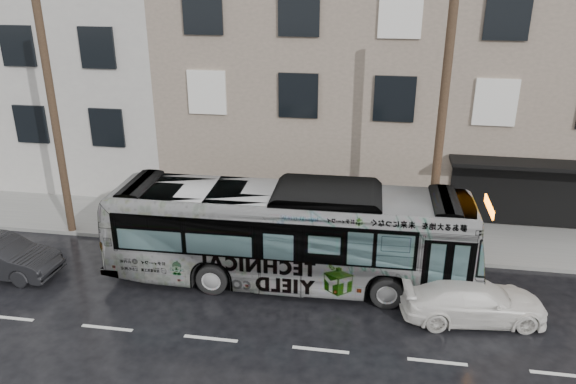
# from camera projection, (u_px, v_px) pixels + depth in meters

# --- Properties ---
(ground) EXTENTS (120.00, 120.00, 0.00)m
(ground) POSITION_uv_depth(u_px,v_px,m) (232.00, 293.00, 18.53)
(ground) COLOR black
(ground) RESTS_ON ground
(sidewalk) EXTENTS (90.00, 3.60, 0.15)m
(sidewalk) POSITION_uv_depth(u_px,v_px,m) (262.00, 227.00, 22.99)
(sidewalk) COLOR gray
(sidewalk) RESTS_ON ground
(building_taupe) EXTENTS (20.00, 12.00, 11.00)m
(building_taupe) POSITION_uv_depth(u_px,v_px,m) (393.00, 66.00, 27.35)
(building_taupe) COLOR gray
(building_taupe) RESTS_ON ground
(utility_pole_front) EXTENTS (0.30, 0.30, 9.00)m
(utility_pole_front) POSITION_uv_depth(u_px,v_px,m) (440.00, 138.00, 18.84)
(utility_pole_front) COLOR #453322
(utility_pole_front) RESTS_ON sidewalk
(utility_pole_rear) EXTENTS (0.30, 0.30, 9.00)m
(utility_pole_rear) POSITION_uv_depth(u_px,v_px,m) (55.00, 121.00, 20.93)
(utility_pole_rear) COLOR #453322
(utility_pole_rear) RESTS_ON sidewalk
(sign_post) EXTENTS (0.06, 0.06, 2.40)m
(sign_post) POSITION_uv_depth(u_px,v_px,m) (462.00, 229.00, 19.91)
(sign_post) COLOR slate
(sign_post) RESTS_ON sidewalk
(bus) EXTENTS (12.38, 3.08, 3.44)m
(bus) POSITION_uv_depth(u_px,v_px,m) (290.00, 234.00, 18.72)
(bus) COLOR #B2B2B2
(bus) RESTS_ON ground
(white_sedan) EXTENTS (4.55, 2.33, 1.26)m
(white_sedan) POSITION_uv_depth(u_px,v_px,m) (473.00, 300.00, 16.97)
(white_sedan) COLOR white
(white_sedan) RESTS_ON ground
(dark_sedan) EXTENTS (4.20, 1.64, 1.36)m
(dark_sedan) POSITION_uv_depth(u_px,v_px,m) (0.00, 257.00, 19.41)
(dark_sedan) COLOR black
(dark_sedan) RESTS_ON ground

